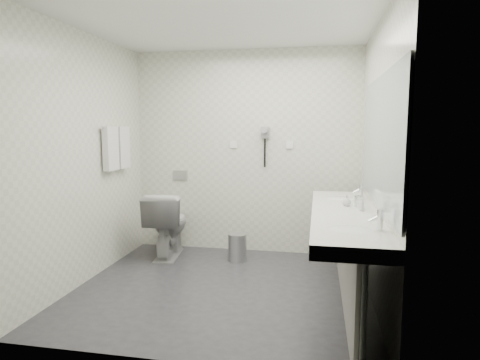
# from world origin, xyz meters

# --- Properties ---
(floor) EXTENTS (2.80, 2.80, 0.00)m
(floor) POSITION_xyz_m (0.00, 0.00, 0.00)
(floor) COLOR #2E2E33
(floor) RESTS_ON ground
(ceiling) EXTENTS (2.80, 2.80, 0.00)m
(ceiling) POSITION_xyz_m (0.00, 0.00, 2.50)
(ceiling) COLOR white
(ceiling) RESTS_ON wall_back
(wall_back) EXTENTS (2.80, 0.00, 2.80)m
(wall_back) POSITION_xyz_m (0.00, 1.30, 1.25)
(wall_back) COLOR silver
(wall_back) RESTS_ON floor
(wall_front) EXTENTS (2.80, 0.00, 2.80)m
(wall_front) POSITION_xyz_m (0.00, -1.30, 1.25)
(wall_front) COLOR silver
(wall_front) RESTS_ON floor
(wall_left) EXTENTS (0.00, 2.60, 2.60)m
(wall_left) POSITION_xyz_m (-1.40, 0.00, 1.25)
(wall_left) COLOR silver
(wall_left) RESTS_ON floor
(wall_right) EXTENTS (0.00, 2.60, 2.60)m
(wall_right) POSITION_xyz_m (1.40, 0.00, 1.25)
(wall_right) COLOR silver
(wall_right) RESTS_ON floor
(vanity_counter) EXTENTS (0.55, 2.20, 0.10)m
(vanity_counter) POSITION_xyz_m (1.12, -0.20, 0.80)
(vanity_counter) COLOR white
(vanity_counter) RESTS_ON floor
(vanity_panel) EXTENTS (0.03, 2.15, 0.75)m
(vanity_panel) POSITION_xyz_m (1.15, -0.20, 0.38)
(vanity_panel) COLOR gray
(vanity_panel) RESTS_ON floor
(vanity_post_near) EXTENTS (0.06, 0.06, 0.75)m
(vanity_post_near) POSITION_xyz_m (1.18, -1.24, 0.38)
(vanity_post_near) COLOR silver
(vanity_post_near) RESTS_ON floor
(vanity_post_far) EXTENTS (0.06, 0.06, 0.75)m
(vanity_post_far) POSITION_xyz_m (1.18, 0.84, 0.38)
(vanity_post_far) COLOR silver
(vanity_post_far) RESTS_ON floor
(mirror) EXTENTS (0.02, 2.20, 1.05)m
(mirror) POSITION_xyz_m (1.39, -0.20, 1.45)
(mirror) COLOR #B2BCC6
(mirror) RESTS_ON wall_right
(basin_near) EXTENTS (0.40, 0.31, 0.05)m
(basin_near) POSITION_xyz_m (1.12, -0.85, 0.83)
(basin_near) COLOR white
(basin_near) RESTS_ON vanity_counter
(basin_far) EXTENTS (0.40, 0.31, 0.05)m
(basin_far) POSITION_xyz_m (1.12, 0.45, 0.83)
(basin_far) COLOR white
(basin_far) RESTS_ON vanity_counter
(faucet_near) EXTENTS (0.04, 0.04, 0.15)m
(faucet_near) POSITION_xyz_m (1.32, -0.85, 0.92)
(faucet_near) COLOR silver
(faucet_near) RESTS_ON vanity_counter
(faucet_far) EXTENTS (0.04, 0.04, 0.15)m
(faucet_far) POSITION_xyz_m (1.32, 0.45, 0.92)
(faucet_far) COLOR silver
(faucet_far) RESTS_ON vanity_counter
(soap_bottle_a) EXTENTS (0.06, 0.06, 0.10)m
(soap_bottle_a) POSITION_xyz_m (1.27, -0.10, 0.90)
(soap_bottle_a) COLOR silver
(soap_bottle_a) RESTS_ON vanity_counter
(soap_bottle_b) EXTENTS (0.10, 0.10, 0.10)m
(soap_bottle_b) POSITION_xyz_m (1.16, 0.04, 0.90)
(soap_bottle_b) COLOR silver
(soap_bottle_b) RESTS_ON vanity_counter
(soap_bottle_c) EXTENTS (0.06, 0.06, 0.11)m
(soap_bottle_c) POSITION_xyz_m (1.27, -0.17, 0.91)
(soap_bottle_c) COLOR silver
(soap_bottle_c) RESTS_ON vanity_counter
(glass_left) EXTENTS (0.07, 0.07, 0.10)m
(glass_left) POSITION_xyz_m (1.25, 0.01, 0.90)
(glass_left) COLOR silver
(glass_left) RESTS_ON vanity_counter
(toilet) EXTENTS (0.54, 0.83, 0.79)m
(toilet) POSITION_xyz_m (-0.89, 0.88, 0.40)
(toilet) COLOR white
(toilet) RESTS_ON floor
(flush_plate) EXTENTS (0.18, 0.02, 0.12)m
(flush_plate) POSITION_xyz_m (-0.85, 1.29, 0.95)
(flush_plate) COLOR #B2B5BA
(flush_plate) RESTS_ON wall_back
(pedal_bin) EXTENTS (0.22, 0.22, 0.31)m
(pedal_bin) POSITION_xyz_m (-0.02, 0.86, 0.15)
(pedal_bin) COLOR #B2B5BA
(pedal_bin) RESTS_ON floor
(bin_lid) EXTENTS (0.22, 0.22, 0.02)m
(bin_lid) POSITION_xyz_m (-0.02, 0.86, 0.31)
(bin_lid) COLOR #B2B5BA
(bin_lid) RESTS_ON pedal_bin
(towel_rail) EXTENTS (0.02, 0.62, 0.02)m
(towel_rail) POSITION_xyz_m (-1.35, 0.55, 1.55)
(towel_rail) COLOR silver
(towel_rail) RESTS_ON wall_left
(towel_near) EXTENTS (0.07, 0.24, 0.48)m
(towel_near) POSITION_xyz_m (-1.34, 0.41, 1.33)
(towel_near) COLOR white
(towel_near) RESTS_ON towel_rail
(towel_far) EXTENTS (0.07, 0.24, 0.48)m
(towel_far) POSITION_xyz_m (-1.34, 0.69, 1.33)
(towel_far) COLOR white
(towel_far) RESTS_ON towel_rail
(dryer_cradle) EXTENTS (0.10, 0.04, 0.14)m
(dryer_cradle) POSITION_xyz_m (0.25, 1.27, 1.50)
(dryer_cradle) COLOR gray
(dryer_cradle) RESTS_ON wall_back
(dryer_barrel) EXTENTS (0.08, 0.14, 0.08)m
(dryer_barrel) POSITION_xyz_m (0.25, 1.20, 1.53)
(dryer_barrel) COLOR gray
(dryer_barrel) RESTS_ON dryer_cradle
(dryer_cord) EXTENTS (0.02, 0.02, 0.35)m
(dryer_cord) POSITION_xyz_m (0.25, 1.26, 1.25)
(dryer_cord) COLOR black
(dryer_cord) RESTS_ON dryer_cradle
(switch_plate_a) EXTENTS (0.09, 0.02, 0.09)m
(switch_plate_a) POSITION_xyz_m (-0.15, 1.29, 1.35)
(switch_plate_a) COLOR white
(switch_plate_a) RESTS_ON wall_back
(switch_plate_b) EXTENTS (0.09, 0.02, 0.09)m
(switch_plate_b) POSITION_xyz_m (0.55, 1.29, 1.35)
(switch_plate_b) COLOR white
(switch_plate_b) RESTS_ON wall_back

